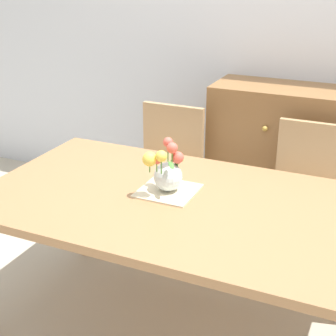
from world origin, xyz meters
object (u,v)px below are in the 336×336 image
object	(u,v)px
dining_table	(177,214)
dresser	(315,165)
flower_vase	(167,171)
chair_right	(306,190)
chair_left	(166,166)

from	to	relation	value
dining_table	dresser	xyz separation A→B (m)	(0.43, 1.33, -0.18)
dining_table	flower_vase	xyz separation A→B (m)	(-0.07, 0.04, 0.19)
chair_right	dresser	size ratio (longest dim) A/B	0.64
dining_table	dresser	distance (m)	1.41
chair_right	dining_table	bearing A→B (deg)	62.51
dining_table	chair_left	distance (m)	0.99
chair_left	chair_right	xyz separation A→B (m)	(0.90, 0.00, 0.00)
chair_right	chair_left	bearing A→B (deg)	0.00
dining_table	chair_right	distance (m)	0.99
chair_left	chair_right	size ratio (longest dim) A/B	1.00
flower_vase	dining_table	bearing A→B (deg)	-31.43
chair_right	flower_vase	distance (m)	1.03
chair_right	flower_vase	size ratio (longest dim) A/B	3.63
chair_left	dresser	bearing A→B (deg)	-152.01
dresser	flower_vase	world-z (taller)	flower_vase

